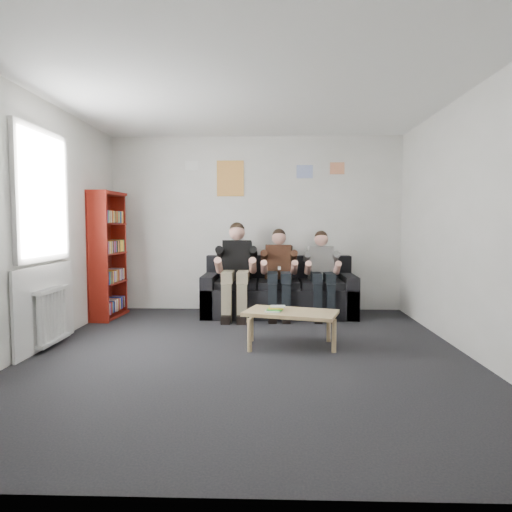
{
  "coord_description": "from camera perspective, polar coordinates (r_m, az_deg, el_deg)",
  "views": [
    {
      "loc": [
        0.23,
        -4.64,
        1.34
      ],
      "look_at": [
        0.04,
        1.3,
        0.93
      ],
      "focal_mm": 32.0,
      "sensor_mm": 36.0,
      "label": 1
    }
  ],
  "objects": [
    {
      "name": "game_cases",
      "position": [
        5.01,
        2.43,
        -6.62
      ],
      "size": [
        0.22,
        0.2,
        0.05
      ],
      "rotation": [
        0.0,
        0.0,
        -0.22
      ],
      "color": "silver",
      "rests_on": "coffee_table"
    },
    {
      "name": "room_shell",
      "position": [
        4.64,
        -0.97,
        4.11
      ],
      "size": [
        5.0,
        5.0,
        5.0
      ],
      "color": "black",
      "rests_on": "ground"
    },
    {
      "name": "person_middle",
      "position": [
        6.56,
        2.89,
        -2.12
      ],
      "size": [
        0.38,
        0.81,
        1.28
      ],
      "rotation": [
        0.0,
        0.0,
        -0.17
      ],
      "color": "#4B2719",
      "rests_on": "sofa"
    },
    {
      "name": "poster_blue",
      "position": [
        7.19,
        6.1,
        10.44
      ],
      "size": [
        0.25,
        0.01,
        0.2
      ],
      "primitive_type": "cube",
      "color": "blue",
      "rests_on": "room_shell"
    },
    {
      "name": "coffee_table",
      "position": [
        5.04,
        4.38,
        -7.41
      ],
      "size": [
        0.98,
        0.54,
        0.39
      ],
      "rotation": [
        0.0,
        0.0,
        -0.29
      ],
      "color": "tan",
      "rests_on": "ground"
    },
    {
      "name": "person_right",
      "position": [
        6.6,
        8.26,
        -2.21
      ],
      "size": [
        0.36,
        0.78,
        1.25
      ],
      "rotation": [
        0.0,
        0.0,
        0.05
      ],
      "color": "silver",
      "rests_on": "sofa"
    },
    {
      "name": "poster_sign",
      "position": [
        7.29,
        -8.03,
        11.13
      ],
      "size": [
        0.2,
        0.01,
        0.14
      ],
      "primitive_type": "cube",
      "color": "white",
      "rests_on": "room_shell"
    },
    {
      "name": "poster_large",
      "position": [
        7.19,
        -3.23,
        9.66
      ],
      "size": [
        0.42,
        0.01,
        0.55
      ],
      "primitive_type": "cube",
      "color": "#ECD053",
      "rests_on": "room_shell"
    },
    {
      "name": "poster_pink",
      "position": [
        7.25,
        10.11,
        10.74
      ],
      "size": [
        0.22,
        0.01,
        0.18
      ],
      "primitive_type": "cube",
      "color": "#D14178",
      "rests_on": "room_shell"
    },
    {
      "name": "bookshelf",
      "position": [
        6.85,
        -17.93,
        0.12
      ],
      "size": [
        0.27,
        0.81,
        1.8
      ],
      "rotation": [
        0.0,
        0.0,
        -0.08
      ],
      "color": "maroon",
      "rests_on": "ground"
    },
    {
      "name": "window",
      "position": [
        5.43,
        -25.0,
        0.33
      ],
      "size": [
        0.05,
        1.3,
        2.36
      ],
      "color": "white",
      "rests_on": "room_shell"
    },
    {
      "name": "person_left",
      "position": [
        6.56,
        -2.5,
        -1.8
      ],
      "size": [
        0.42,
        0.91,
        1.37
      ],
      "rotation": [
        0.0,
        0.0,
        -0.01
      ],
      "color": "black",
      "rests_on": "sofa"
    },
    {
      "name": "radiator",
      "position": [
        5.48,
        -24.09,
        -6.77
      ],
      "size": [
        0.1,
        0.64,
        0.6
      ],
      "color": "white",
      "rests_on": "ground"
    },
    {
      "name": "sofa",
      "position": [
        6.8,
        2.85,
        -4.75
      ],
      "size": [
        2.21,
        0.91,
        0.85
      ],
      "color": "black",
      "rests_on": "ground"
    }
  ]
}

